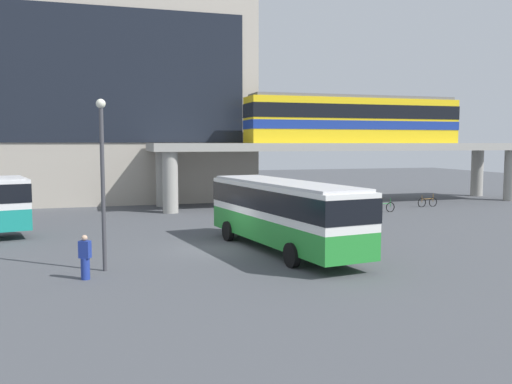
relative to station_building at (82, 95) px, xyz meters
The scene contains 12 objects.
ground_plane 20.21m from the station_building, 69.97° to the right, with size 120.00×120.00×0.00m, color #47494F.
station_building is the anchor object (origin of this frame).
elevated_platform 23.91m from the station_building, 27.74° to the right, with size 31.69×5.90×4.95m.
train 24.13m from the station_building, 26.94° to the right, with size 18.07×2.96×3.84m.
bus_main 30.57m from the station_building, 72.10° to the right, with size 4.23×11.30×3.22m.
bicycle_green 28.35m from the station_building, 39.34° to the right, with size 1.79×0.25×1.04m.
bicycle_silver 25.19m from the station_building, 39.00° to the right, with size 1.74×0.55×1.04m.
bicycle_black 20.51m from the station_building, 51.45° to the right, with size 1.78×0.29×1.04m.
bicycle_red 23.42m from the station_building, 44.18° to the right, with size 1.75×0.48×1.04m.
bicycle_brown 31.13m from the station_building, 30.30° to the right, with size 1.79×0.18×1.04m.
pedestrian_near_building 32.27m from the station_building, 89.10° to the right, with size 0.48×0.42×1.64m.
lamp_post 30.44m from the station_building, 87.71° to the right, with size 0.36×0.36×6.63m.
Camera 1 is at (-5.28, -24.71, 4.97)m, focal length 38.19 mm.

